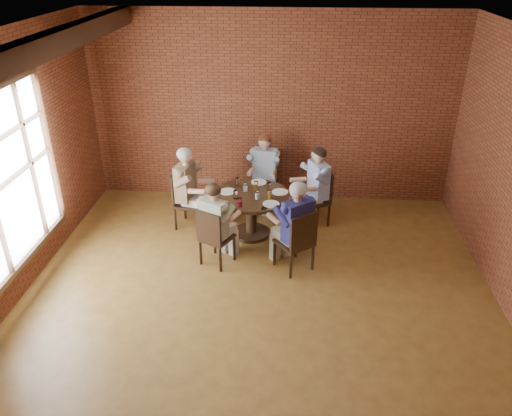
# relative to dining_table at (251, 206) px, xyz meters

# --- Properties ---
(floor) EXTENTS (7.00, 7.00, 0.00)m
(floor) POSITION_rel_dining_table_xyz_m (0.24, -2.00, -0.53)
(floor) COLOR olive
(floor) RESTS_ON ground
(ceiling) EXTENTS (7.00, 7.00, 0.00)m
(ceiling) POSITION_rel_dining_table_xyz_m (0.24, -2.00, 2.87)
(ceiling) COLOR silver
(ceiling) RESTS_ON wall_back
(wall_back) EXTENTS (7.00, 0.00, 7.00)m
(wall_back) POSITION_rel_dining_table_xyz_m (0.24, 1.50, 1.17)
(wall_back) COLOR brown
(wall_back) RESTS_ON ground
(ceiling_beam) EXTENTS (0.22, 6.90, 0.26)m
(ceiling_beam) POSITION_rel_dining_table_xyz_m (-2.21, -2.00, 2.74)
(ceiling_beam) COLOR #311F10
(ceiling_beam) RESTS_ON ceiling
(window) EXTENTS (0.10, 2.16, 2.36)m
(window) POSITION_rel_dining_table_xyz_m (-2.94, -1.60, 1.12)
(window) COLOR white
(window) RESTS_ON wall_left
(dining_table) EXTENTS (1.23, 1.23, 0.75)m
(dining_table) POSITION_rel_dining_table_xyz_m (0.00, 0.00, 0.00)
(dining_table) COLOR #311F10
(dining_table) RESTS_ON floor
(chair_a) EXTENTS (0.60, 0.60, 0.97)m
(chair_a) POSITION_rel_dining_table_xyz_m (1.12, 0.51, -0.01)
(chair_a) COLOR #311F10
(chair_a) RESTS_ON floor
(diner_a) EXTENTS (0.86, 0.80, 1.39)m
(diner_a) POSITION_rel_dining_table_xyz_m (1.03, 0.47, 0.17)
(diner_a) COLOR #4564B5
(diner_a) RESTS_ON floor
(chair_b) EXTENTS (0.50, 0.50, 0.96)m
(chair_b) POSITION_rel_dining_table_xyz_m (0.16, 1.12, -0.01)
(chair_b) COLOR #311F10
(chair_b) RESTS_ON floor
(diner_b) EXTENTS (0.64, 0.74, 1.37)m
(diner_b) POSITION_rel_dining_table_xyz_m (0.15, 1.03, 0.15)
(diner_b) COLOR #9CB0C7
(diner_b) RESTS_ON floor
(chair_c) EXTENTS (0.55, 0.55, 0.98)m
(chair_c) POSITION_rel_dining_table_xyz_m (-1.14, 0.23, -0.00)
(chair_c) COLOR #311F10
(chair_c) RESTS_ON floor
(diner_c) EXTENTS (0.81, 0.71, 1.41)m
(diner_c) POSITION_rel_dining_table_xyz_m (-1.05, 0.21, 0.18)
(diner_c) COLOR brown
(diner_c) RESTS_ON floor
(chair_d) EXTENTS (0.57, 0.57, 0.93)m
(chair_d) POSITION_rel_dining_table_xyz_m (-0.48, -0.93, -0.02)
(chair_d) COLOR #311F10
(chair_d) RESTS_ON floor
(diner_d) EXTENTS (0.76, 0.81, 1.32)m
(diner_d) POSITION_rel_dining_table_xyz_m (-0.44, -0.86, 0.13)
(diner_d) COLOR #B4A18D
(diner_d) RESTS_ON floor
(chair_e) EXTENTS (0.65, 0.65, 0.98)m
(chair_e) POSITION_rel_dining_table_xyz_m (0.77, -0.98, -0.00)
(chair_e) COLOR #311F10
(chair_e) RESTS_ON floor
(diner_e) EXTENTS (0.89, 0.91, 1.41)m
(diner_e) POSITION_rel_dining_table_xyz_m (0.71, -0.91, 0.18)
(diner_e) COLOR #1C1B4E
(diner_e) RESTS_ON floor
(plate_a) EXTENTS (0.26, 0.26, 0.01)m
(plate_a) POSITION_rel_dining_table_xyz_m (0.46, 0.10, 0.23)
(plate_a) COLOR white
(plate_a) RESTS_ON dining_table
(plate_b) EXTENTS (0.26, 0.26, 0.01)m
(plate_b) POSITION_rel_dining_table_xyz_m (0.09, 0.45, 0.23)
(plate_b) COLOR white
(plate_b) RESTS_ON dining_table
(plate_c) EXTENTS (0.26, 0.26, 0.01)m
(plate_c) POSITION_rel_dining_table_xyz_m (-0.38, 0.05, 0.23)
(plate_c) COLOR white
(plate_c) RESTS_ON dining_table
(plate_d) EXTENTS (0.26, 0.26, 0.01)m
(plate_d) POSITION_rel_dining_table_xyz_m (0.34, -0.34, 0.23)
(plate_d) COLOR white
(plate_d) RESTS_ON dining_table
(glass_a) EXTENTS (0.07, 0.07, 0.14)m
(glass_a) POSITION_rel_dining_table_xyz_m (0.28, 0.15, 0.29)
(glass_a) COLOR white
(glass_a) RESTS_ON dining_table
(glass_b) EXTENTS (0.07, 0.07, 0.14)m
(glass_b) POSITION_rel_dining_table_xyz_m (0.06, 0.18, 0.29)
(glass_b) COLOR white
(glass_b) RESTS_ON dining_table
(glass_c) EXTENTS (0.07, 0.07, 0.14)m
(glass_c) POSITION_rel_dining_table_xyz_m (-0.26, 0.30, 0.29)
(glass_c) COLOR white
(glass_c) RESTS_ON dining_table
(glass_d) EXTENTS (0.07, 0.07, 0.14)m
(glass_d) POSITION_rel_dining_table_xyz_m (-0.10, 0.10, 0.29)
(glass_d) COLOR white
(glass_d) RESTS_ON dining_table
(glass_e) EXTENTS (0.07, 0.07, 0.14)m
(glass_e) POSITION_rel_dining_table_xyz_m (-0.23, -0.17, 0.29)
(glass_e) COLOR white
(glass_e) RESTS_ON dining_table
(glass_f) EXTENTS (0.07, 0.07, 0.14)m
(glass_f) POSITION_rel_dining_table_xyz_m (-0.14, -0.43, 0.29)
(glass_f) COLOR white
(glass_f) RESTS_ON dining_table
(glass_g) EXTENTS (0.07, 0.07, 0.14)m
(glass_g) POSITION_rel_dining_table_xyz_m (0.11, -0.16, 0.29)
(glass_g) COLOR white
(glass_g) RESTS_ON dining_table
(glass_h) EXTENTS (0.07, 0.07, 0.14)m
(glass_h) POSITION_rel_dining_table_xyz_m (0.31, -0.14, 0.29)
(glass_h) COLOR white
(glass_h) RESTS_ON dining_table
(smartphone) EXTENTS (0.11, 0.16, 0.01)m
(smartphone) POSITION_rel_dining_table_xyz_m (0.25, -0.45, 0.23)
(smartphone) COLOR black
(smartphone) RESTS_ON dining_table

